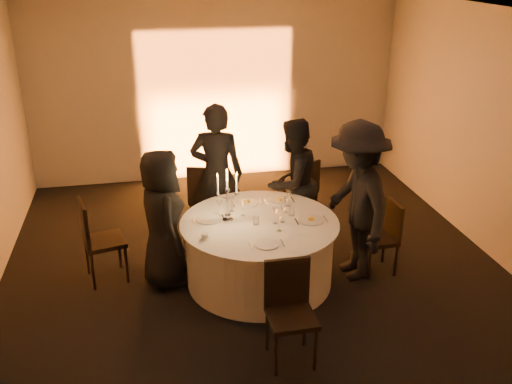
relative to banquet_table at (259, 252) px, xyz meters
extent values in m
plane|color=black|center=(0.00, 0.00, -0.38)|extent=(7.00, 7.00, 0.00)
plane|color=white|center=(0.00, 0.00, 2.62)|extent=(7.00, 7.00, 0.00)
plane|color=beige|center=(0.00, 3.50, 1.12)|extent=(7.00, 0.00, 7.00)
plane|color=beige|center=(0.00, -3.50, 1.12)|extent=(7.00, 0.00, 7.00)
plane|color=beige|center=(3.00, 0.00, 1.12)|extent=(0.00, 7.00, 7.00)
cube|color=black|center=(0.00, 3.20, -0.33)|extent=(0.25, 0.12, 0.10)
cylinder|color=black|center=(0.00, 0.00, -0.37)|extent=(0.60, 0.60, 0.03)
cylinder|color=black|center=(0.00, 0.00, -0.01)|extent=(0.20, 0.20, 0.75)
cylinder|color=white|center=(0.00, 0.00, -0.01)|extent=(1.68, 1.68, 0.75)
cylinder|color=white|center=(0.00, 0.00, 0.38)|extent=(1.80, 1.80, 0.02)
cube|color=black|center=(-1.75, 0.41, 0.10)|extent=(0.54, 0.54, 0.05)
cube|color=black|center=(-1.94, 0.37, 0.38)|extent=(0.14, 0.44, 0.51)
cylinder|color=black|center=(-1.52, 0.27, -0.15)|extent=(0.04, 0.04, 0.48)
cylinder|color=black|center=(-1.61, 0.64, -0.15)|extent=(0.04, 0.04, 0.48)
cylinder|color=black|center=(-1.89, 0.18, -0.15)|extent=(0.04, 0.04, 0.48)
cylinder|color=black|center=(-1.98, 0.55, -0.15)|extent=(0.04, 0.04, 0.48)
cube|color=black|center=(-0.43, 1.45, 0.09)|extent=(0.54, 0.54, 0.05)
cube|color=black|center=(-0.49, 1.27, 0.36)|extent=(0.43, 0.16, 0.50)
cylinder|color=black|center=(-0.20, 1.58, -0.15)|extent=(0.04, 0.04, 0.47)
cylinder|color=black|center=(-0.56, 1.69, -0.15)|extent=(0.04, 0.04, 0.47)
cylinder|color=black|center=(-0.31, 1.22, -0.15)|extent=(0.04, 0.04, 0.47)
cylinder|color=black|center=(-0.66, 1.33, -0.15)|extent=(0.04, 0.04, 0.47)
cube|color=black|center=(0.93, 1.59, 0.04)|extent=(0.53, 0.53, 0.05)
cube|color=black|center=(1.02, 1.44, 0.28)|extent=(0.36, 0.23, 0.44)
cylinder|color=black|center=(0.99, 1.82, -0.18)|extent=(0.04, 0.04, 0.42)
cylinder|color=black|center=(0.70, 1.65, -0.18)|extent=(0.04, 0.04, 0.42)
cylinder|color=black|center=(1.16, 1.53, -0.18)|extent=(0.04, 0.04, 0.42)
cylinder|color=black|center=(0.87, 1.36, -0.18)|extent=(0.04, 0.04, 0.42)
cube|color=black|center=(1.43, -0.06, 0.04)|extent=(0.40, 0.40, 0.05)
cube|color=black|center=(1.61, -0.05, 0.28)|extent=(0.06, 0.39, 0.44)
cylinder|color=black|center=(1.26, 0.10, -0.18)|extent=(0.04, 0.04, 0.42)
cylinder|color=black|center=(1.28, -0.23, -0.18)|extent=(0.04, 0.04, 0.42)
cylinder|color=black|center=(1.59, 0.12, -0.18)|extent=(0.04, 0.04, 0.42)
cylinder|color=black|center=(1.61, -0.22, -0.18)|extent=(0.04, 0.04, 0.42)
cube|color=black|center=(0.00, -1.44, 0.09)|extent=(0.43, 0.43, 0.05)
cube|color=black|center=(0.00, -1.25, 0.36)|extent=(0.43, 0.04, 0.49)
cylinder|color=black|center=(-0.19, -1.63, -0.15)|extent=(0.04, 0.04, 0.46)
cylinder|color=black|center=(0.19, -1.63, -0.15)|extent=(0.04, 0.04, 0.46)
cylinder|color=black|center=(-0.19, -1.26, -0.15)|extent=(0.04, 0.04, 0.46)
cylinder|color=black|center=(0.19, -1.26, -0.15)|extent=(0.04, 0.04, 0.46)
imported|color=black|center=(-1.07, 0.21, 0.43)|extent=(0.66, 0.88, 1.62)
imported|color=black|center=(-0.32, 1.15, 0.55)|extent=(0.78, 0.62, 1.87)
imported|color=black|center=(0.61, 0.89, 0.46)|extent=(1.04, 0.99, 1.69)
imported|color=black|center=(1.12, -0.07, 0.56)|extent=(0.77, 1.26, 1.89)
cylinder|color=white|center=(-0.56, 0.17, 0.39)|extent=(0.29, 0.29, 0.01)
cube|color=silver|center=(-0.73, 0.17, 0.39)|extent=(0.01, 0.17, 0.01)
cube|color=silver|center=(-0.39, 0.17, 0.39)|extent=(0.02, 0.17, 0.01)
cylinder|color=white|center=(-0.05, 0.52, 0.39)|extent=(0.27, 0.27, 0.01)
cube|color=silver|center=(-0.22, 0.52, 0.39)|extent=(0.02, 0.17, 0.01)
cube|color=silver|center=(0.12, 0.52, 0.39)|extent=(0.01, 0.17, 0.01)
sphere|color=yellow|center=(-0.05, 0.52, 0.43)|extent=(0.07, 0.07, 0.07)
cylinder|color=white|center=(0.35, 0.50, 0.39)|extent=(0.28, 0.28, 0.01)
cube|color=silver|center=(0.18, 0.50, 0.39)|extent=(0.02, 0.17, 0.01)
cube|color=silver|center=(0.52, 0.50, 0.39)|extent=(0.01, 0.17, 0.01)
sphere|color=yellow|center=(0.35, 0.50, 0.43)|extent=(0.07, 0.07, 0.07)
cylinder|color=white|center=(0.58, -0.09, 0.39)|extent=(0.29, 0.29, 0.01)
cube|color=silver|center=(0.41, -0.09, 0.39)|extent=(0.02, 0.17, 0.01)
cube|color=silver|center=(0.75, -0.09, 0.39)|extent=(0.01, 0.17, 0.01)
sphere|color=yellow|center=(0.58, -0.09, 0.43)|extent=(0.07, 0.07, 0.07)
cylinder|color=white|center=(-0.04, -0.55, 0.39)|extent=(0.25, 0.25, 0.01)
cube|color=silver|center=(-0.21, -0.55, 0.39)|extent=(0.02, 0.17, 0.01)
cube|color=silver|center=(0.13, -0.55, 0.39)|extent=(0.02, 0.17, 0.01)
cylinder|color=white|center=(-0.65, -0.29, 0.39)|extent=(0.11, 0.11, 0.01)
cylinder|color=white|center=(-0.65, -0.29, 0.42)|extent=(0.07, 0.07, 0.06)
cylinder|color=white|center=(-0.35, 0.09, 0.40)|extent=(0.13, 0.13, 0.02)
sphere|color=white|center=(-0.35, 0.09, 0.45)|extent=(0.07, 0.07, 0.07)
cylinder|color=white|center=(-0.35, 0.09, 0.58)|extent=(0.03, 0.03, 0.33)
cylinder|color=white|center=(-0.35, 0.09, 0.76)|extent=(0.06, 0.06, 0.03)
cylinder|color=white|center=(-0.35, 0.09, 0.88)|extent=(0.02, 0.02, 0.22)
cone|color=#FBA62D|center=(-0.35, 0.09, 1.00)|extent=(0.02, 0.02, 0.03)
cylinder|color=white|center=(-0.40, 0.09, 0.68)|extent=(0.12, 0.02, 0.08)
cylinder|color=white|center=(-0.45, 0.09, 0.71)|extent=(0.05, 0.05, 0.03)
cylinder|color=white|center=(-0.45, 0.09, 0.83)|extent=(0.02, 0.02, 0.22)
cone|color=#FBA62D|center=(-0.45, 0.09, 0.96)|extent=(0.02, 0.02, 0.03)
cylinder|color=white|center=(-0.29, 0.09, 0.68)|extent=(0.12, 0.02, 0.08)
cylinder|color=white|center=(-0.24, 0.09, 0.71)|extent=(0.05, 0.05, 0.03)
cylinder|color=white|center=(-0.24, 0.09, 0.83)|extent=(0.02, 0.02, 0.22)
cone|color=#FBA62D|center=(-0.24, 0.09, 0.96)|extent=(0.02, 0.02, 0.03)
cylinder|color=white|center=(0.25, -0.06, 0.39)|extent=(0.06, 0.06, 0.01)
cylinder|color=white|center=(0.25, -0.06, 0.44)|extent=(0.01, 0.01, 0.10)
cone|color=white|center=(0.25, -0.06, 0.53)|extent=(0.07, 0.07, 0.09)
cylinder|color=white|center=(-0.42, 0.24, 0.39)|extent=(0.06, 0.06, 0.01)
cylinder|color=white|center=(-0.42, 0.24, 0.44)|extent=(0.01, 0.01, 0.10)
cone|color=white|center=(-0.42, 0.24, 0.53)|extent=(0.07, 0.07, 0.09)
cylinder|color=white|center=(0.17, -0.08, 0.39)|extent=(0.06, 0.06, 0.01)
cylinder|color=white|center=(0.17, -0.08, 0.44)|extent=(0.01, 0.01, 0.10)
cone|color=white|center=(0.17, -0.08, 0.53)|extent=(0.07, 0.07, 0.09)
cylinder|color=white|center=(-0.26, 0.34, 0.39)|extent=(0.06, 0.06, 0.01)
cylinder|color=white|center=(-0.26, 0.34, 0.44)|extent=(0.01, 0.01, 0.10)
cone|color=white|center=(-0.26, 0.34, 0.53)|extent=(0.07, 0.07, 0.09)
cylinder|color=white|center=(-0.15, 0.20, 0.39)|extent=(0.06, 0.06, 0.01)
cylinder|color=white|center=(-0.15, 0.20, 0.44)|extent=(0.01, 0.01, 0.10)
cone|color=white|center=(-0.15, 0.20, 0.53)|extent=(0.07, 0.07, 0.09)
cylinder|color=white|center=(0.35, 0.18, 0.39)|extent=(0.06, 0.06, 0.01)
cylinder|color=white|center=(0.35, 0.18, 0.44)|extent=(0.01, 0.01, 0.10)
cone|color=white|center=(0.35, 0.18, 0.53)|extent=(0.07, 0.07, 0.09)
cylinder|color=white|center=(0.43, 0.34, 0.39)|extent=(0.06, 0.06, 0.01)
cylinder|color=white|center=(0.43, 0.34, 0.44)|extent=(0.01, 0.01, 0.10)
cone|color=white|center=(0.43, 0.34, 0.53)|extent=(0.07, 0.07, 0.09)
cylinder|color=white|center=(0.16, -0.27, 0.39)|extent=(0.06, 0.06, 0.01)
cylinder|color=white|center=(0.16, -0.27, 0.44)|extent=(0.01, 0.01, 0.10)
cone|color=white|center=(0.16, -0.27, 0.53)|extent=(0.07, 0.07, 0.09)
cylinder|color=white|center=(0.40, 0.09, 0.43)|extent=(0.07, 0.07, 0.09)
cylinder|color=white|center=(-0.05, -0.06, 0.43)|extent=(0.07, 0.07, 0.09)
camera|label=1|loc=(-1.19, -5.66, 3.20)|focal=40.00mm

